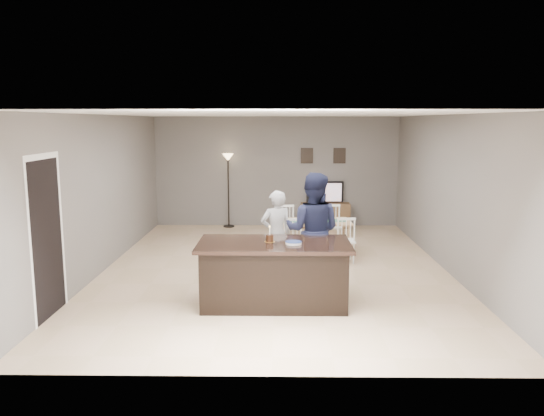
{
  "coord_description": "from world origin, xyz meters",
  "views": [
    {
      "loc": [
        0.07,
        -9.08,
        2.59
      ],
      "look_at": [
        -0.05,
        -0.3,
        1.15
      ],
      "focal_mm": 35.0,
      "sensor_mm": 36.0,
      "label": 1
    }
  ],
  "objects_px": {
    "woman": "(276,234)",
    "plate_stack": "(294,243)",
    "kitchen_island": "(274,273)",
    "man": "(313,231)",
    "birthday_cake": "(270,238)",
    "television": "(325,192)",
    "floor_lamp": "(228,170)",
    "dining_table": "(314,227)",
    "tv_console": "(325,215)"
  },
  "relations": [
    {
      "from": "tv_console",
      "to": "floor_lamp",
      "type": "bearing_deg",
      "value": 179.52
    },
    {
      "from": "birthday_cake",
      "to": "television",
      "type": "bearing_deg",
      "value": 77.28
    },
    {
      "from": "tv_console",
      "to": "birthday_cake",
      "type": "height_order",
      "value": "birthday_cake"
    },
    {
      "from": "kitchen_island",
      "to": "tv_console",
      "type": "bearing_deg",
      "value": 77.84
    },
    {
      "from": "television",
      "to": "dining_table",
      "type": "relative_size",
      "value": 0.54
    },
    {
      "from": "man",
      "to": "woman",
      "type": "bearing_deg",
      "value": -29.66
    },
    {
      "from": "floor_lamp",
      "to": "dining_table",
      "type": "bearing_deg",
      "value": -54.5
    },
    {
      "from": "birthday_cake",
      "to": "floor_lamp",
      "type": "distance_m",
      "value": 5.67
    },
    {
      "from": "dining_table",
      "to": "plate_stack",
      "type": "bearing_deg",
      "value": -102.96
    },
    {
      "from": "woman",
      "to": "dining_table",
      "type": "distance_m",
      "value": 1.71
    },
    {
      "from": "television",
      "to": "floor_lamp",
      "type": "relative_size",
      "value": 0.51
    },
    {
      "from": "birthday_cake",
      "to": "dining_table",
      "type": "xyz_separation_m",
      "value": [
        0.81,
        2.84,
        -0.4
      ]
    },
    {
      "from": "birthday_cake",
      "to": "plate_stack",
      "type": "bearing_deg",
      "value": -22.96
    },
    {
      "from": "woman",
      "to": "television",
      "type": "bearing_deg",
      "value": -122.52
    },
    {
      "from": "tv_console",
      "to": "woman",
      "type": "height_order",
      "value": "woman"
    },
    {
      "from": "woman",
      "to": "man",
      "type": "height_order",
      "value": "man"
    },
    {
      "from": "kitchen_island",
      "to": "man",
      "type": "distance_m",
      "value": 1.09
    },
    {
      "from": "woman",
      "to": "plate_stack",
      "type": "distance_m",
      "value": 1.48
    },
    {
      "from": "plate_stack",
      "to": "floor_lamp",
      "type": "bearing_deg",
      "value": 104.29
    },
    {
      "from": "tv_console",
      "to": "television",
      "type": "bearing_deg",
      "value": 90.0
    },
    {
      "from": "man",
      "to": "birthday_cake",
      "type": "bearing_deg",
      "value": 63.26
    },
    {
      "from": "television",
      "to": "plate_stack",
      "type": "height_order",
      "value": "television"
    },
    {
      "from": "television",
      "to": "man",
      "type": "relative_size",
      "value": 0.5
    },
    {
      "from": "kitchen_island",
      "to": "woman",
      "type": "relative_size",
      "value": 1.47
    },
    {
      "from": "birthday_cake",
      "to": "dining_table",
      "type": "height_order",
      "value": "birthday_cake"
    },
    {
      "from": "man",
      "to": "plate_stack",
      "type": "relative_size",
      "value": 7.83
    },
    {
      "from": "television",
      "to": "man",
      "type": "xyz_separation_m",
      "value": [
        -0.6,
        -4.85,
        0.04
      ]
    },
    {
      "from": "woman",
      "to": "tv_console",
      "type": "bearing_deg",
      "value": -122.76
    },
    {
      "from": "kitchen_island",
      "to": "plate_stack",
      "type": "height_order",
      "value": "plate_stack"
    },
    {
      "from": "tv_console",
      "to": "birthday_cake",
      "type": "xyz_separation_m",
      "value": [
        -1.26,
        -5.52,
        0.65
      ]
    },
    {
      "from": "woman",
      "to": "plate_stack",
      "type": "bearing_deg",
      "value": 82.57
    },
    {
      "from": "dining_table",
      "to": "floor_lamp",
      "type": "height_order",
      "value": "floor_lamp"
    },
    {
      "from": "kitchen_island",
      "to": "man",
      "type": "xyz_separation_m",
      "value": [
        0.6,
        0.79,
        0.45
      ]
    },
    {
      "from": "kitchen_island",
      "to": "tv_console",
      "type": "height_order",
      "value": "kitchen_island"
    },
    {
      "from": "television",
      "to": "dining_table",
      "type": "bearing_deg",
      "value": 80.71
    },
    {
      "from": "tv_console",
      "to": "floor_lamp",
      "type": "xyz_separation_m",
      "value": [
        -2.38,
        0.02,
        1.1
      ]
    },
    {
      "from": "dining_table",
      "to": "floor_lamp",
      "type": "bearing_deg",
      "value": 121.66
    },
    {
      "from": "television",
      "to": "woman",
      "type": "distance_m",
      "value": 4.45
    },
    {
      "from": "man",
      "to": "kitchen_island",
      "type": "bearing_deg",
      "value": 67.75
    },
    {
      "from": "television",
      "to": "floor_lamp",
      "type": "bearing_deg",
      "value": 1.2
    },
    {
      "from": "kitchen_island",
      "to": "man",
      "type": "bearing_deg",
      "value": 52.96
    },
    {
      "from": "tv_console",
      "to": "woman",
      "type": "bearing_deg",
      "value": -105.59
    },
    {
      "from": "man",
      "to": "dining_table",
      "type": "xyz_separation_m",
      "value": [
        0.15,
        2.1,
        -0.36
      ]
    },
    {
      "from": "floor_lamp",
      "to": "woman",
      "type": "bearing_deg",
      "value": -74.19
    },
    {
      "from": "man",
      "to": "floor_lamp",
      "type": "bearing_deg",
      "value": -54.95
    },
    {
      "from": "floor_lamp",
      "to": "man",
      "type": "bearing_deg",
      "value": -69.74
    },
    {
      "from": "woman",
      "to": "plate_stack",
      "type": "xyz_separation_m",
      "value": [
        0.25,
        -1.45,
        0.19
      ]
    },
    {
      "from": "floor_lamp",
      "to": "birthday_cake",
      "type": "bearing_deg",
      "value": -78.64
    },
    {
      "from": "birthday_cake",
      "to": "tv_console",
      "type": "bearing_deg",
      "value": 77.12
    },
    {
      "from": "television",
      "to": "woman",
      "type": "bearing_deg",
      "value": 74.65
    }
  ]
}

